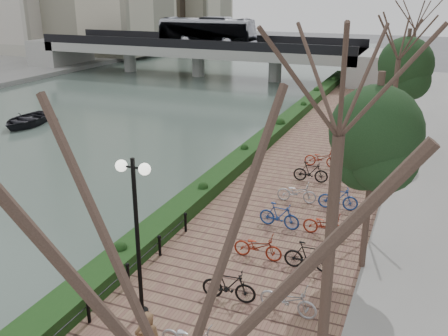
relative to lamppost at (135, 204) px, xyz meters
The scene contains 9 objects.
river_water 27.68m from the lamppost, 129.78° to the left, with size 30.00×130.00×0.02m, color #4D6056.
promenade 14.12m from the lamppost, 83.83° to the left, with size 8.00×75.00×0.50m, color brown.
hedge 16.47m from the lamppost, 96.86° to the left, with size 1.10×56.00×0.60m, color #163613.
chain_fence 3.78m from the lamppost, 120.32° to the right, with size 0.10×14.10×0.70m.
lamppost is the anchor object (origin of this frame).
bicycle_parking 7.94m from the lamppost, 66.41° to the left, with size 2.40×17.32×1.00m.
street_trees 10.31m from the lamppost, 57.99° to the left, with size 3.20×37.12×6.80m.
bridge 44.56m from the lamppost, 112.85° to the left, with size 36.00×10.77×6.50m.
boat 25.84m from the lamppost, 139.89° to the left, with size 3.23×4.52×0.94m, color black.
Camera 1 is at (9.31, -6.34, 9.25)m, focal length 40.00 mm.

